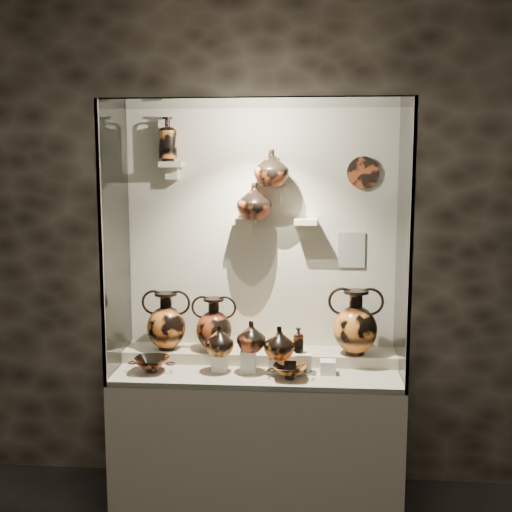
{
  "coord_description": "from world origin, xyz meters",
  "views": [
    {
      "loc": [
        0.28,
        -1.53,
        2.04
      ],
      "look_at": [
        -0.01,
        2.18,
        1.52
      ],
      "focal_mm": 45.0,
      "sensor_mm": 36.0,
      "label": 1
    }
  ],
  "objects_px": {
    "jug_a": "(219,341)",
    "lekythos_tall": "(168,136)",
    "amphora_mid": "(214,324)",
    "amphora_right": "(355,322)",
    "amphora_left": "(166,321)",
    "ovoid_vase_a": "(254,201)",
    "ovoid_vase_b": "(272,168)",
    "kylix_left": "(152,363)",
    "jug_c": "(279,343)",
    "kylix_right": "(290,370)",
    "jug_b": "(251,336)",
    "lekythos_small": "(298,339)"
  },
  "relations": [
    {
      "from": "kylix_left",
      "to": "ovoid_vase_b",
      "type": "distance_m",
      "value": 1.37
    },
    {
      "from": "jug_c",
      "to": "lekythos_small",
      "type": "relative_size",
      "value": 1.14
    },
    {
      "from": "lekythos_small",
      "to": "ovoid_vase_b",
      "type": "relative_size",
      "value": 0.75
    },
    {
      "from": "jug_c",
      "to": "kylix_left",
      "type": "height_order",
      "value": "jug_c"
    },
    {
      "from": "jug_b",
      "to": "kylix_right",
      "type": "bearing_deg",
      "value": -46.42
    },
    {
      "from": "jug_b",
      "to": "lekythos_small",
      "type": "xyz_separation_m",
      "value": [
        0.28,
        0.03,
        -0.02
      ]
    },
    {
      "from": "jug_a",
      "to": "lekythos_tall",
      "type": "relative_size",
      "value": 0.59
    },
    {
      "from": "amphora_left",
      "to": "ovoid_vase_a",
      "type": "relative_size",
      "value": 1.64
    },
    {
      "from": "kylix_left",
      "to": "kylix_right",
      "type": "height_order",
      "value": "kylix_left"
    },
    {
      "from": "kylix_right",
      "to": "ovoid_vase_b",
      "type": "xyz_separation_m",
      "value": [
        -0.13,
        0.34,
        1.15
      ]
    },
    {
      "from": "jug_c",
      "to": "ovoid_vase_b",
      "type": "distance_m",
      "value": 1.05
    },
    {
      "from": "amphora_right",
      "to": "ovoid_vase_b",
      "type": "height_order",
      "value": "ovoid_vase_b"
    },
    {
      "from": "kylix_right",
      "to": "lekythos_small",
      "type": "bearing_deg",
      "value": 58.95
    },
    {
      "from": "jug_a",
      "to": "ovoid_vase_b",
      "type": "distance_m",
      "value": 1.08
    },
    {
      "from": "amphora_mid",
      "to": "lekythos_small",
      "type": "relative_size",
      "value": 1.99
    },
    {
      "from": "lekythos_tall",
      "to": "kylix_right",
      "type": "bearing_deg",
      "value": -19.54
    },
    {
      "from": "jug_b",
      "to": "jug_c",
      "type": "bearing_deg",
      "value": -24.67
    },
    {
      "from": "ovoid_vase_a",
      "to": "jug_c",
      "type": "bearing_deg",
      "value": -46.15
    },
    {
      "from": "kylix_left",
      "to": "ovoid_vase_a",
      "type": "distance_m",
      "value": 1.15
    },
    {
      "from": "amphora_mid",
      "to": "lekythos_tall",
      "type": "bearing_deg",
      "value": 171.59
    },
    {
      "from": "ovoid_vase_b",
      "to": "kylix_left",
      "type": "bearing_deg",
      "value": -135.77
    },
    {
      "from": "lekythos_tall",
      "to": "ovoid_vase_a",
      "type": "height_order",
      "value": "lekythos_tall"
    },
    {
      "from": "amphora_mid",
      "to": "jug_c",
      "type": "height_order",
      "value": "amphora_mid"
    },
    {
      "from": "amphora_right",
      "to": "kylix_left",
      "type": "distance_m",
      "value": 1.25
    },
    {
      "from": "kylix_right",
      "to": "lekythos_tall",
      "type": "distance_m",
      "value": 1.59
    },
    {
      "from": "ovoid_vase_b",
      "to": "kylix_right",
      "type": "bearing_deg",
      "value": -47.49
    },
    {
      "from": "jug_b",
      "to": "kylix_left",
      "type": "relative_size",
      "value": 0.67
    },
    {
      "from": "jug_a",
      "to": "lekythos_tall",
      "type": "height_order",
      "value": "lekythos_tall"
    },
    {
      "from": "lekythos_tall",
      "to": "ovoid_vase_b",
      "type": "xyz_separation_m",
      "value": [
        0.64,
        -0.05,
        -0.19
      ]
    },
    {
      "from": "kylix_left",
      "to": "amphora_right",
      "type": "bearing_deg",
      "value": 23.92
    },
    {
      "from": "jug_c",
      "to": "lekythos_tall",
      "type": "xyz_separation_m",
      "value": [
        -0.7,
        0.29,
        1.2
      ]
    },
    {
      "from": "jug_b",
      "to": "ovoid_vase_a",
      "type": "distance_m",
      "value": 0.82
    },
    {
      "from": "amphora_mid",
      "to": "kylix_right",
      "type": "relative_size",
      "value": 1.36
    },
    {
      "from": "jug_a",
      "to": "amphora_left",
      "type": "bearing_deg",
      "value": 149.91
    },
    {
      "from": "jug_b",
      "to": "kylix_left",
      "type": "height_order",
      "value": "jug_b"
    },
    {
      "from": "jug_b",
      "to": "ovoid_vase_b",
      "type": "relative_size",
      "value": 0.81
    },
    {
      "from": "amphora_mid",
      "to": "kylix_right",
      "type": "distance_m",
      "value": 0.6
    },
    {
      "from": "amphora_left",
      "to": "amphora_mid",
      "type": "distance_m",
      "value": 0.3
    },
    {
      "from": "lekythos_small",
      "to": "ovoid_vase_b",
      "type": "distance_m",
      "value": 1.03
    },
    {
      "from": "jug_b",
      "to": "lekythos_small",
      "type": "distance_m",
      "value": 0.28
    },
    {
      "from": "amphora_left",
      "to": "ovoid_vase_a",
      "type": "height_order",
      "value": "ovoid_vase_a"
    },
    {
      "from": "ovoid_vase_b",
      "to": "jug_c",
      "type": "bearing_deg",
      "value": -53.89
    },
    {
      "from": "amphora_right",
      "to": "jug_a",
      "type": "bearing_deg",
      "value": -163.23
    },
    {
      "from": "jug_a",
      "to": "jug_c",
      "type": "distance_m",
      "value": 0.35
    },
    {
      "from": "amphora_mid",
      "to": "amphora_right",
      "type": "height_order",
      "value": "amphora_right"
    },
    {
      "from": "amphora_mid",
      "to": "ovoid_vase_b",
      "type": "height_order",
      "value": "ovoid_vase_b"
    },
    {
      "from": "jug_a",
      "to": "kylix_left",
      "type": "height_order",
      "value": "jug_a"
    },
    {
      "from": "kylix_left",
      "to": "ovoid_vase_a",
      "type": "xyz_separation_m",
      "value": [
        0.59,
        0.28,
        0.95
      ]
    },
    {
      "from": "kylix_left",
      "to": "lekythos_tall",
      "type": "bearing_deg",
      "value": 94.4
    },
    {
      "from": "kylix_right",
      "to": "ovoid_vase_a",
      "type": "xyz_separation_m",
      "value": [
        -0.23,
        0.34,
        0.95
      ]
    }
  ]
}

